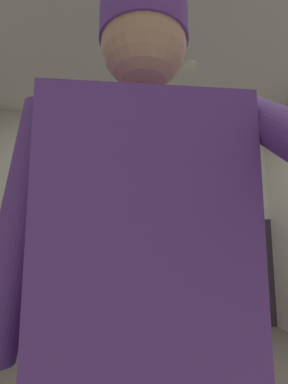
% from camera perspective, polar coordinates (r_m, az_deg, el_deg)
% --- Properties ---
extents(wall_back, '(4.13, 0.12, 2.57)m').
position_cam_1_polar(wall_back, '(3.57, -2.91, -5.02)').
color(wall_back, beige).
rests_on(wall_back, ground_plane).
extents(wainscot_band_back, '(3.53, 0.03, 1.27)m').
position_cam_1_polar(wainscot_band_back, '(3.51, -2.92, -15.57)').
color(wainscot_band_back, '#2D2833').
rests_on(wainscot_band_back, ground_plane).
extents(ceiling_slab, '(4.13, 4.19, 0.04)m').
position_cam_1_polar(ceiling_slab, '(2.29, 0.52, 33.15)').
color(ceiling_slab, silver).
extents(downlight_far, '(0.14, 0.14, 0.03)m').
position_cam_1_polar(downlight_far, '(2.84, 8.86, 23.17)').
color(downlight_far, white).
extents(urinal_left, '(0.40, 0.34, 1.24)m').
position_cam_1_polar(urinal_left, '(3.35, -4.31, -13.43)').
color(urinal_left, white).
rests_on(urinal_left, ground_plane).
extents(urinal_middle, '(0.40, 0.34, 1.24)m').
position_cam_1_polar(urinal_middle, '(3.46, 8.56, -13.21)').
color(urinal_middle, white).
rests_on(urinal_middle, ground_plane).
extents(privacy_divider_panel, '(0.04, 0.40, 0.90)m').
position_cam_1_polar(privacy_divider_panel, '(3.30, 2.40, -10.51)').
color(privacy_divider_panel, '#4C4C51').
extents(person, '(0.66, 0.60, 1.63)m').
position_cam_1_polar(person, '(0.66, 0.03, -17.90)').
color(person, '#2D3342').
rests_on(person, ground_plane).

